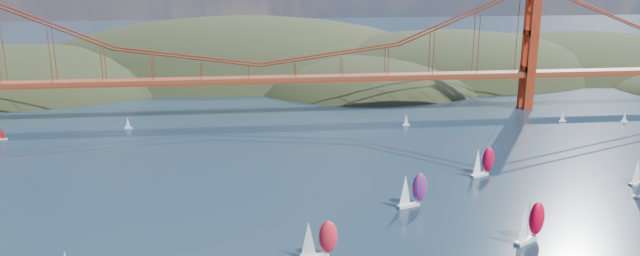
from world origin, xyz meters
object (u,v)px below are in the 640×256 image
object	(u,v)px
racer_rwb	(412,189)
racer_1	(530,222)
racer_0	(318,238)
racer_3	(483,161)

from	to	relation	value
racer_rwb	racer_1	bearing A→B (deg)	-66.67
racer_0	racer_1	distance (m)	52.13
racer_0	racer_3	xyz separation A→B (m)	(57.67, 49.11, 0.05)
racer_3	racer_rwb	xyz separation A→B (m)	(-28.42, -21.76, 0.14)
racer_0	racer_1	size ratio (longest dim) A/B	0.92
racer_0	racer_rwb	bearing A→B (deg)	40.09
racer_1	racer_rwb	distance (m)	33.76
racer_1	racer_rwb	size ratio (longest dim) A/B	1.05
racer_1	racer_3	xyz separation A→B (m)	(5.60, 46.63, -0.37)
racer_1	racer_3	distance (m)	46.97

